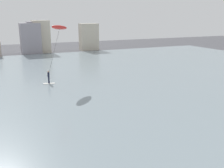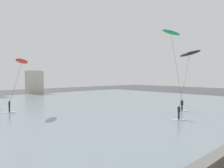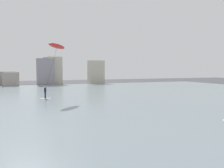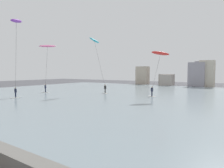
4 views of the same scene
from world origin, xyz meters
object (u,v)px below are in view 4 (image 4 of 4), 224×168
(kitesurfer_pink, at_px, (47,51))
(kitesurfer_purple, at_px, (16,33))
(kitesurfer_red, at_px, (159,58))
(kitesurfer_cyan, at_px, (96,47))

(kitesurfer_pink, relative_size, kitesurfer_purple, 0.80)
(kitesurfer_pink, distance_m, kitesurfer_red, 20.40)
(kitesurfer_red, relative_size, kitesurfer_cyan, 0.70)
(kitesurfer_purple, distance_m, kitesurfer_cyan, 14.21)
(kitesurfer_purple, height_order, kitesurfer_red, kitesurfer_purple)
(kitesurfer_pink, height_order, kitesurfer_purple, kitesurfer_purple)
(kitesurfer_pink, xyz_separation_m, kitesurfer_cyan, (7.01, 5.65, 0.89))
(kitesurfer_purple, bearing_deg, kitesurfer_pink, 115.39)
(kitesurfer_pink, height_order, kitesurfer_cyan, kitesurfer_cyan)
(kitesurfer_purple, relative_size, kitesurfer_cyan, 1.07)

